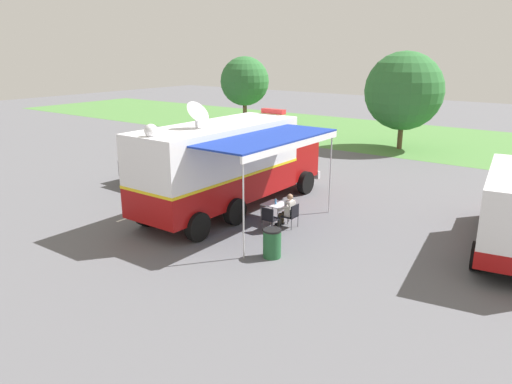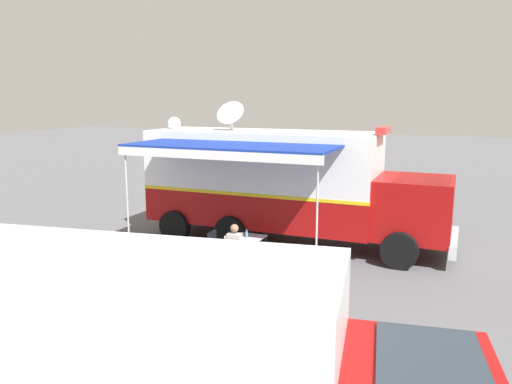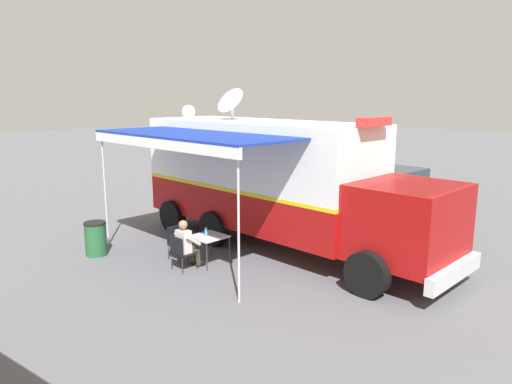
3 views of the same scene
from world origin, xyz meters
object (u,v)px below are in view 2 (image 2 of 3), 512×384
at_px(support_truck, 164,368).
at_px(folding_chair_at_table, 233,252).
at_px(seated_responder, 236,245).
at_px(folding_table, 249,239).
at_px(command_truck, 284,182).
at_px(car_behind_truck, 344,191).
at_px(folding_chair_beside_table, 216,244).
at_px(water_bottle, 247,234).
at_px(trash_bin, 132,253).

bearing_deg(support_truck, folding_chair_at_table, -161.13).
distance_m(seated_responder, support_truck, 7.51).
relative_size(folding_table, seated_responder, 0.64).
height_order(command_truck, car_behind_truck, command_truck).
bearing_deg(support_truck, command_truck, -168.52).
bearing_deg(folding_chair_at_table, command_truck, 173.80).
bearing_deg(folding_table, folding_chair_at_table, -7.33).
bearing_deg(folding_chair_beside_table, seated_responder, 70.16).
height_order(seated_responder, car_behind_truck, car_behind_truck).
height_order(command_truck, water_bottle, command_truck).
xyz_separation_m(command_truck, car_behind_truck, (-4.88, 0.80, -1.06)).
distance_m(water_bottle, support_truck, 8.01).
xyz_separation_m(water_bottle, seated_responder, (0.57, -0.06, -0.18)).
bearing_deg(folding_table, trash_bin, -57.23).
distance_m(folding_table, car_behind_truck, 7.23).
height_order(folding_table, car_behind_truck, car_behind_truck).
bearing_deg(support_truck, folding_chair_beside_table, -157.12).
height_order(folding_table, water_bottle, water_bottle).
xyz_separation_m(folding_table, folding_chair_at_table, (0.80, -0.10, -0.16)).
relative_size(folding_table, folding_chair_beside_table, 0.92).
bearing_deg(folding_chair_beside_table, folding_table, 111.90).
bearing_deg(trash_bin, support_truck, 39.34).
relative_size(command_truck, support_truck, 1.35).
bearing_deg(car_behind_truck, trash_bin, -22.58).
distance_m(water_bottle, folding_chair_at_table, 0.82).
distance_m(water_bottle, folding_chair_beside_table, 0.92).
xyz_separation_m(command_truck, folding_chair_at_table, (3.07, -0.33, -1.43)).
xyz_separation_m(water_bottle, trash_bin, (1.66, -2.62, -0.38)).
distance_m(command_truck, folding_table, 2.61).
bearing_deg(folding_table, seated_responder, -9.62).
relative_size(folding_chair_beside_table, support_truck, 0.12).
relative_size(command_truck, folding_table, 11.83).
distance_m(water_bottle, trash_bin, 3.12).
distance_m(folding_chair_at_table, trash_bin, 2.71).
relative_size(command_truck, water_bottle, 42.40).
bearing_deg(folding_chair_at_table, folding_table, 172.67).
distance_m(folding_table, folding_chair_at_table, 0.82).
relative_size(command_truck, seated_responder, 7.60).
bearing_deg(seated_responder, command_truck, 173.38).
relative_size(command_truck, folding_chair_at_table, 10.92).
relative_size(seated_responder, support_truck, 0.18).
height_order(seated_responder, trash_bin, seated_responder).
bearing_deg(trash_bin, folding_chair_beside_table, 127.14).
relative_size(folding_table, support_truck, 0.11).
distance_m(folding_table, trash_bin, 3.17).
distance_m(command_truck, car_behind_truck, 5.06).
relative_size(seated_responder, car_behind_truck, 0.29).
relative_size(water_bottle, support_truck, 0.03).
bearing_deg(command_truck, seated_responder, -6.62).
xyz_separation_m(folding_chair_at_table, trash_bin, (0.91, -2.55, -0.06)).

